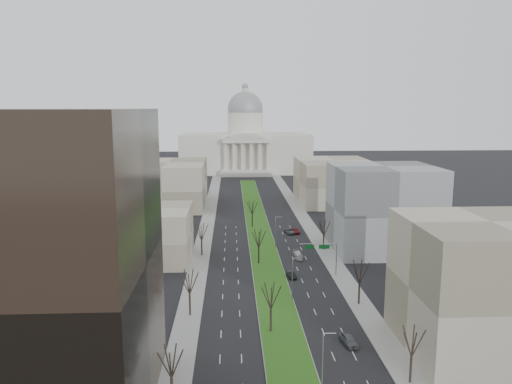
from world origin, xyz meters
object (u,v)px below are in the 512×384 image
object	(u,v)px
car_grey_near	(349,340)
car_black	(291,275)
car_red	(296,231)
box_van	(298,255)
car_grey_far	(290,231)

from	to	relation	value
car_grey_near	car_black	world-z (taller)	car_grey_near
car_red	box_van	bearing A→B (deg)	-101.84
box_van	car_grey_near	bearing A→B (deg)	-91.15
car_red	car_grey_far	distance (m)	2.01
car_black	car_red	bearing A→B (deg)	72.07
car_red	car_grey_far	size ratio (longest dim) A/B	0.90
car_red	car_black	bearing A→B (deg)	-104.54
car_grey_near	car_grey_far	world-z (taller)	car_grey_near
car_red	car_grey_far	xyz separation A→B (m)	(-1.98, -0.33, 0.04)
car_grey_near	car_black	xyz separation A→B (m)	(-5.78, 34.40, -0.14)
car_black	box_van	size ratio (longest dim) A/B	0.69
car_red	box_van	xyz separation A→B (m)	(-2.87, -27.23, 0.15)
car_red	car_grey_far	bearing A→B (deg)	-176.29
car_grey_near	car_black	size ratio (longest dim) A/B	1.15
car_grey_far	box_van	world-z (taller)	box_van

